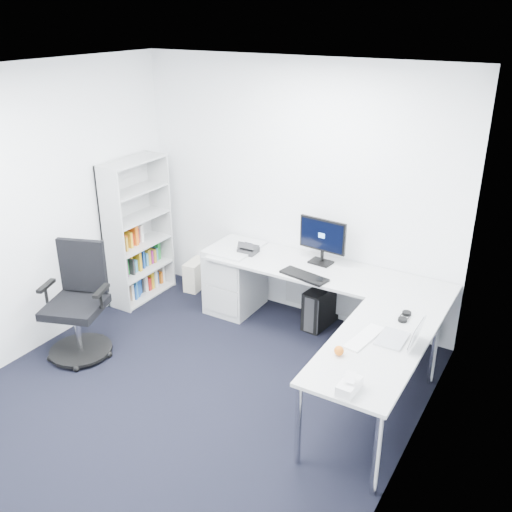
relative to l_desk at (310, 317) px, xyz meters
The scene contains 21 objects.
ground 1.55m from the l_desk, 111.45° to the right, with size 4.20×4.20×0.00m, color black.
ceiling 2.78m from the l_desk, 111.45° to the right, with size 4.20×4.20×0.00m, color white.
wall_back 1.33m from the l_desk, 128.16° to the left, with size 3.60×0.02×2.70m, color white.
wall_left 2.91m from the l_desk, 149.22° to the right, with size 0.02×4.20×2.70m, color white.
wall_right 2.12m from the l_desk, 48.24° to the right, with size 0.02×4.20×2.70m, color white.
l_desk is the anchor object (origin of this frame).
drawer_pedestal 1.14m from the l_desk, 161.87° to the left, with size 0.49×0.61×0.75m, color #B8BBBB.
bookshelf 2.22m from the l_desk, behind, with size 0.32×0.81×1.63m, color #B2B4B4, non-canonical shape.
task_chair 2.24m from the l_desk, 146.95° to the right, with size 0.62×0.62×1.11m, color black, non-canonical shape.
black_pc_tower 0.51m from the l_desk, 102.04° to the left, with size 0.20×0.44×0.43m, color black.
beige_pc_tower 1.85m from the l_desk, 162.93° to the left, with size 0.17×0.37×0.35m, color beige.
power_strip 0.81m from the l_desk, 60.70° to the left, with size 0.36×0.06×0.04m, color white.
monitor 0.78m from the l_desk, 104.25° to the left, with size 0.51×0.16×0.49m, color black, non-canonical shape.
black_keyboard 0.40m from the l_desk, 141.99° to the left, with size 0.49×0.17×0.02m, color black.
mouse 0.39m from the l_desk, 56.96° to the left, with size 0.06×0.09×0.03m, color black.
desk_phone 1.04m from the l_desk, 159.86° to the left, with size 0.18×0.18×0.13m, color #2A2A2C, non-canonical shape.
laptop 1.22m from the l_desk, 30.49° to the right, with size 0.31×0.30×0.22m, color silver, non-canonical shape.
white_keyboard 1.09m from the l_desk, 40.52° to the right, with size 0.13×0.45×0.02m, color white.
headphones 1.05m from the l_desk, 11.07° to the right, with size 0.12×0.18×0.05m, color black, non-canonical shape.
orange_fruit 1.27m from the l_desk, 54.74° to the right, with size 0.07×0.07×0.07m, color orange.
tissue_box 1.69m from the l_desk, 55.61° to the right, with size 0.11×0.22×0.08m, color white.
Camera 1 is at (2.55, -3.02, 3.11)m, focal length 40.00 mm.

